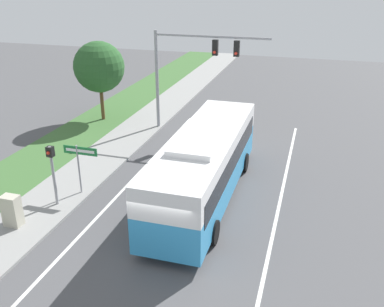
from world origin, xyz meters
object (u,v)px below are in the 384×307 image
(bus, at_px, (205,162))
(street_sign, at_px, (80,159))
(utility_cabinet, at_px, (12,211))
(signal_gantry, at_px, (191,61))
(pedestrian_signal, at_px, (52,166))

(bus, xyz_separation_m, street_sign, (-5.42, -1.30, -0.01))
(street_sign, xyz_separation_m, utility_cabinet, (-1.26, -3.23, -1.00))
(street_sign, height_order, utility_cabinet, street_sign)
(bus, distance_m, signal_gantry, 9.21)
(signal_gantry, distance_m, street_sign, 10.17)
(signal_gantry, height_order, pedestrian_signal, signal_gantry)
(pedestrian_signal, relative_size, street_sign, 1.16)
(signal_gantry, relative_size, pedestrian_signal, 2.50)
(pedestrian_signal, relative_size, utility_cabinet, 2.17)
(utility_cabinet, bearing_deg, signal_gantry, 74.41)
(street_sign, bearing_deg, utility_cabinet, -111.35)
(street_sign, distance_m, utility_cabinet, 3.60)
(signal_gantry, xyz_separation_m, utility_cabinet, (-3.56, -12.75, -3.73))
(signal_gantry, xyz_separation_m, pedestrian_signal, (-2.85, -10.78, -2.56))
(bus, xyz_separation_m, pedestrian_signal, (-5.97, -2.56, 0.15))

